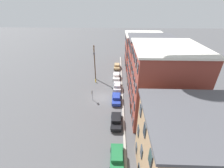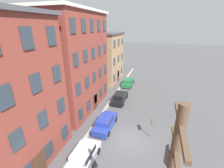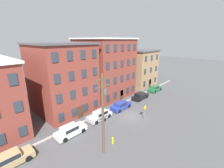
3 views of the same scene
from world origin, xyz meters
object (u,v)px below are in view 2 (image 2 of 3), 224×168
car_black (120,97)px  car_silver (83,157)px  car_green (128,82)px  car_blue (105,122)px  caution_sign (152,124)px

car_black → car_silver: bearing=179.5°
car_silver → car_green: (19.48, 0.06, 0.00)m
car_black → car_green: 7.23m
car_silver → car_black: size_ratio=1.00×
car_silver → car_black: same height
car_blue → car_green: 14.16m
car_blue → car_black: same height
car_blue → car_green: (14.16, 0.21, 0.00)m
car_blue → car_black: 6.93m
car_green → caution_sign: (-14.25, -5.47, 0.97)m
car_silver → car_green: 19.48m
car_blue → caution_sign: 5.35m
car_black → car_blue: bearing=-179.7°
car_blue → car_green: bearing=0.9°
car_silver → caution_sign: 7.59m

